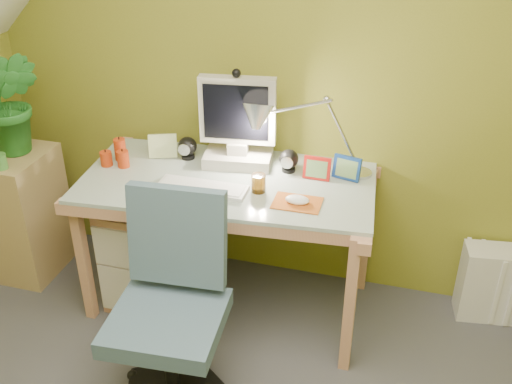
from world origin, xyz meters
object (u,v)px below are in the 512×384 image
(potted_plant, at_px, (11,103))
(task_chair, at_px, (167,320))
(radiator, at_px, (501,284))
(desk_lamp, at_px, (328,118))
(side_ledge, at_px, (29,214))
(desk, at_px, (229,243))
(monitor, at_px, (238,117))

(potted_plant, xyz_separation_m, task_chair, (1.15, -0.76, -0.55))
(potted_plant, bearing_deg, radiator, 5.27)
(potted_plant, relative_size, task_chair, 0.60)
(desk_lamp, distance_m, task_chair, 1.19)
(side_ledge, bearing_deg, desk, 0.89)
(task_chair, height_order, radiator, task_chair)
(side_ledge, height_order, task_chair, task_chair)
(desk_lamp, relative_size, radiator, 1.45)
(desk, xyz_separation_m, monitor, (0.00, 0.18, 0.64))
(desk, height_order, potted_plant, potted_plant)
(desk, xyz_separation_m, task_chair, (-0.04, -0.73, 0.09))
(radiator, bearing_deg, task_chair, -152.78)
(desk, relative_size, monitor, 2.80)
(desk_lamp, bearing_deg, side_ledge, -171.54)
(monitor, xyz_separation_m, task_chair, (-0.04, -0.91, -0.55))
(monitor, xyz_separation_m, potted_plant, (-1.19, -0.15, 0.00))
(monitor, height_order, potted_plant, potted_plant)
(desk_lamp, relative_size, task_chair, 0.64)
(task_chair, bearing_deg, desk_lamp, 57.72)
(task_chair, xyz_separation_m, radiator, (1.43, 1.00, -0.27))
(side_ledge, bearing_deg, monitor, 9.47)
(desk, bearing_deg, radiator, 6.26)
(potted_plant, bearing_deg, task_chair, -33.35)
(desk_lamp, distance_m, radiator, 1.28)
(potted_plant, bearing_deg, desk, -1.51)
(potted_plant, height_order, radiator, potted_plant)
(monitor, relative_size, potted_plant, 0.90)
(desk_lamp, height_order, potted_plant, desk_lamp)
(monitor, distance_m, side_ledge, 1.37)
(desk, relative_size, radiator, 3.43)
(monitor, xyz_separation_m, radiator, (1.40, 0.09, -0.81))
(monitor, bearing_deg, desk_lamp, -7.89)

